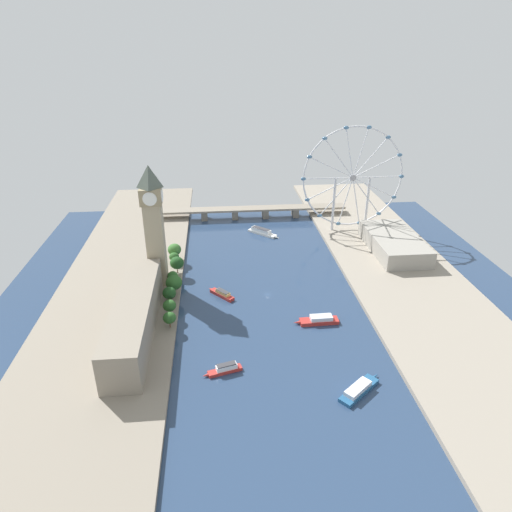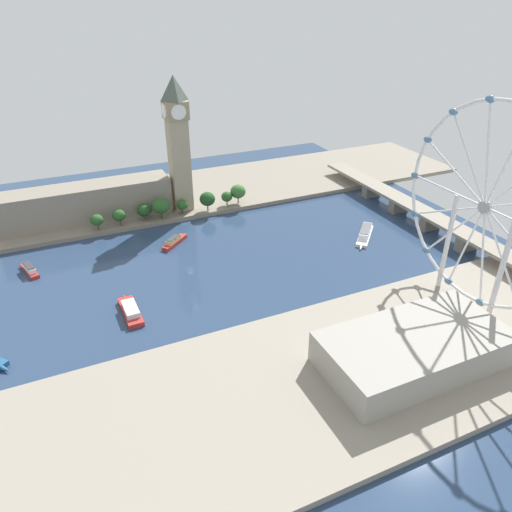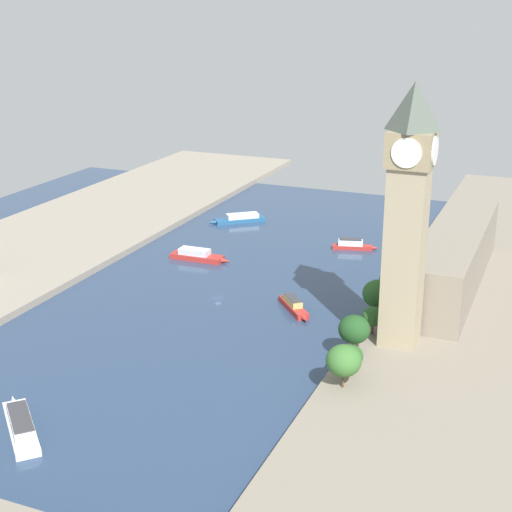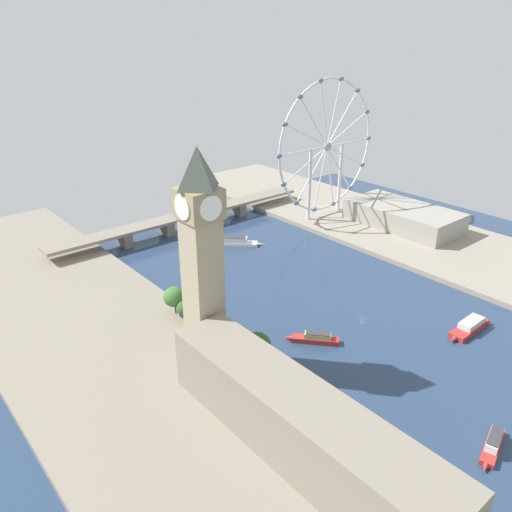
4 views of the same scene
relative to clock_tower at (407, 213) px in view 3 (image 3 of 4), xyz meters
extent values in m
plane|color=navy|center=(79.05, -20.11, -49.43)|extent=(386.05, 386.05, 0.00)
cube|color=gray|center=(-28.98, -20.11, -47.93)|extent=(90.00, 520.00, 3.00)
cube|color=gray|center=(187.07, -20.11, -47.93)|extent=(90.00, 520.00, 3.00)
cube|color=tan|center=(0.00, 0.00, -15.40)|extent=(12.53, 12.53, 62.06)
cube|color=#928260|center=(0.00, 0.00, 21.42)|extent=(14.53, 14.53, 11.58)
pyramid|color=#4C564C|center=(0.00, 0.00, 34.96)|extent=(13.16, 13.16, 15.49)
cylinder|color=white|center=(0.00, 7.52, 21.42)|extent=(9.52, 0.50, 9.52)
cylinder|color=white|center=(0.00, -7.52, 21.42)|extent=(9.52, 0.50, 9.52)
cylinder|color=white|center=(7.52, 0.00, 21.42)|extent=(0.50, 9.52, 9.52)
cylinder|color=white|center=(-7.52, 0.00, 21.42)|extent=(0.50, 9.52, 9.52)
cube|color=gray|center=(-8.01, -63.98, -34.64)|extent=(22.00, 111.95, 23.59)
cylinder|color=#513823|center=(12.39, -60.04, -44.56)|extent=(0.80, 0.80, 3.74)
ellipsoid|color=#285623|center=(12.39, -60.04, -39.41)|extent=(8.20, 8.20, 7.38)
cylinder|color=#513823|center=(11.28, -45.86, -44.50)|extent=(0.80, 0.80, 3.86)
ellipsoid|color=#285623|center=(11.28, -45.86, -39.12)|extent=(8.63, 8.63, 7.77)
cylinder|color=#513823|center=(9.87, -29.27, -44.64)|extent=(0.80, 0.80, 3.58)
ellipsoid|color=#1E471E|center=(9.87, -29.27, -39.13)|extent=(9.30, 9.30, 8.37)
cylinder|color=#513823|center=(12.41, -18.55, -44.04)|extent=(0.80, 0.80, 4.78)
ellipsoid|color=#285623|center=(12.41, -18.55, -37.00)|extent=(11.64, 11.64, 10.48)
cylinder|color=#513823|center=(10.23, -3.23, -44.63)|extent=(0.80, 0.80, 3.61)
ellipsoid|color=#285623|center=(10.23, -3.23, -39.71)|extent=(7.78, 7.78, 7.01)
cylinder|color=#513823|center=(12.29, 14.28, -44.20)|extent=(0.80, 0.80, 4.46)
ellipsoid|color=#1E471E|center=(12.29, 14.28, -37.70)|extent=(10.69, 10.69, 9.62)
cylinder|color=#513823|center=(8.97, 29.97, -44.73)|extent=(0.80, 0.80, 3.40)
ellipsoid|color=#285623|center=(8.97, 29.97, -39.85)|extent=(7.95, 7.95, 7.16)
cylinder|color=#513823|center=(8.78, 38.64, -44.10)|extent=(0.80, 0.80, 4.65)
ellipsoid|color=#386B2D|center=(8.78, 38.64, -37.40)|extent=(10.95, 10.95, 9.86)
cube|color=#235684|center=(115.18, -125.01, -48.33)|extent=(25.71, 23.01, 2.20)
cone|color=#235684|center=(127.44, -114.89, -48.33)|extent=(5.20, 4.83, 2.20)
cube|color=silver|center=(114.13, -125.88, -46.00)|extent=(17.20, 15.70, 2.46)
cube|color=white|center=(87.12, 93.28, -48.42)|extent=(26.65, 25.88, 2.02)
cone|color=white|center=(99.90, 81.08, -48.42)|extent=(5.36, 5.24, 2.02)
cube|color=white|center=(86.02, 94.33, -45.73)|extent=(18.39, 17.92, 3.35)
cube|color=#38383D|center=(86.02, 94.33, -43.89)|extent=(16.75, 16.35, 0.33)
cube|color=#B22D28|center=(108.37, -59.51, -48.17)|extent=(25.33, 7.92, 2.52)
cone|color=#B22D28|center=(93.74, -59.80, -48.17)|extent=(4.58, 2.61, 2.52)
cube|color=silver|center=(109.62, -59.48, -45.56)|extent=(14.46, 6.52, 2.70)
cube|color=#B22D28|center=(45.55, -102.70, -48.45)|extent=(19.72, 9.65, 1.96)
cone|color=#B22D28|center=(34.82, -105.73, -48.45)|extent=(3.86, 2.82, 1.96)
cube|color=white|center=(46.48, -102.44, -46.08)|extent=(12.36, 6.92, 2.80)
cube|color=#38383D|center=(46.48, -102.44, -44.40)|extent=(11.18, 6.42, 0.55)
cube|color=#B22D28|center=(45.98, -19.64, -48.24)|extent=(17.59, 19.21, 2.38)
cone|color=#B22D28|center=(37.83, -10.29, -48.24)|extent=(4.32, 4.46, 2.38)
cube|color=#DBB766|center=(46.68, -20.45, -45.92)|extent=(10.83, 11.60, 2.26)
cube|color=#38383D|center=(46.68, -20.45, -44.61)|extent=(9.90, 10.58, 0.36)
camera|label=1|loc=(44.49, -302.76, 117.41)|focal=31.73mm
camera|label=2|loc=(307.22, -83.07, 89.09)|focal=33.74mm
camera|label=3|loc=(-47.27, 242.83, 67.71)|focal=53.78mm
camera|label=4|loc=(-98.79, -150.32, 80.53)|focal=35.54mm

